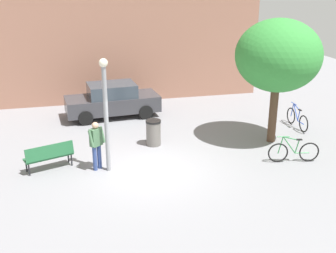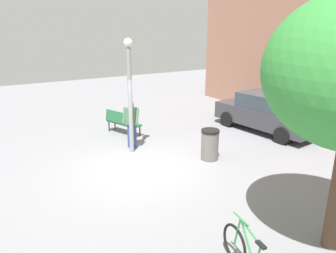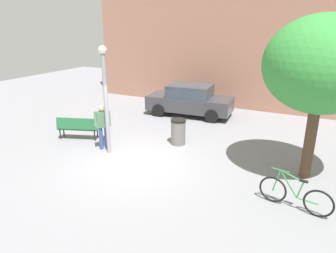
% 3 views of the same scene
% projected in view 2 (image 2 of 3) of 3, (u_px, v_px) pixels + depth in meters
% --- Properties ---
extents(ground_plane, '(36.00, 36.00, 0.00)m').
position_uv_depth(ground_plane, '(142.00, 168.00, 9.59)').
color(ground_plane, gray).
extents(lamppost, '(0.28, 0.28, 3.77)m').
position_uv_depth(lamppost, '(130.00, 88.00, 10.20)').
color(lamppost, gray).
rests_on(lamppost, ground_plane).
extents(person_by_lamppost, '(0.61, 0.54, 1.67)m').
position_uv_depth(person_by_lamppost, '(131.00, 121.00, 10.94)').
color(person_by_lamppost, '#334784').
rests_on(person_by_lamppost, ground_plane).
extents(park_bench, '(1.67, 0.98, 0.92)m').
position_uv_depth(park_bench, '(122.00, 121.00, 12.48)').
color(park_bench, '#236038').
rests_on(park_bench, ground_plane).
extents(parked_car_charcoal, '(4.32, 2.08, 1.55)m').
position_uv_depth(parked_car_charcoal, '(266.00, 112.00, 12.84)').
color(parked_car_charcoal, '#38383D').
rests_on(parked_car_charcoal, ground_plane).
extents(trash_bin, '(0.58, 0.58, 1.00)m').
position_uv_depth(trash_bin, '(210.00, 145.00, 10.08)').
color(trash_bin, '#66605B').
rests_on(trash_bin, ground_plane).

